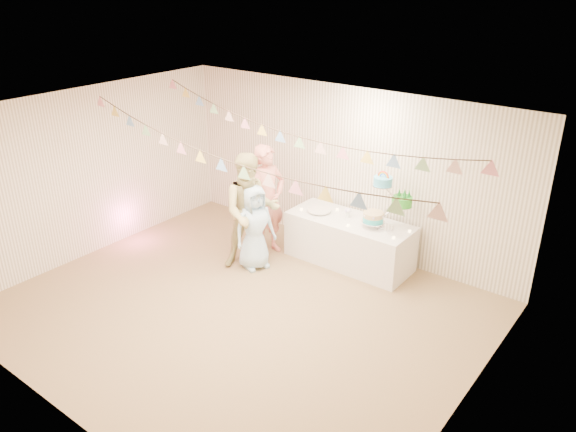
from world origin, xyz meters
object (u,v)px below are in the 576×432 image
Objects in this scene: table at (349,241)px; person_child at (255,227)px; cake_stand at (387,200)px; person_adult_b at (251,211)px; person_adult_a at (267,201)px.

table is 1.46× the size of person_child.
person_adult_b reaches higher than cake_stand.
person_adult_b is (-1.13, -0.96, 0.53)m from table.
person_adult_b is (0.07, -0.47, -0.00)m from person_adult_a.
cake_stand reaches higher than person_child.
person_adult_a is at bearing 52.02° from person_adult_b.
person_adult_b is at bearing -149.16° from cake_stand.
person_adult_a is 0.56m from person_child.
person_child is (-1.60, -1.03, -0.49)m from cake_stand.
cake_stand is at bearing 5.19° from table.
person_child is (0.08, -0.02, -0.23)m from person_adult_b.
person_child is (-1.05, -0.98, 0.30)m from table.
cake_stand is at bearing -60.18° from person_adult_a.
table is at bearing -6.96° from person_adult_b.
person_adult_a is 0.47m from person_adult_b.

